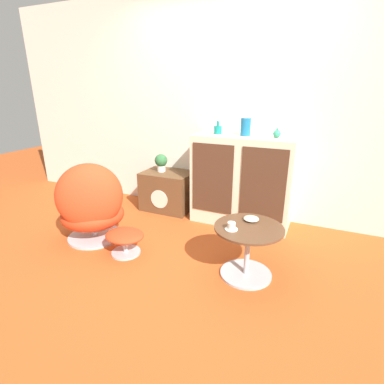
% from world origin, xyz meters
% --- Properties ---
extents(ground_plane, '(12.00, 12.00, 0.00)m').
position_xyz_m(ground_plane, '(0.00, 0.00, 0.00)').
color(ground_plane, '#B74C1E').
extents(wall_back, '(6.40, 0.06, 2.60)m').
position_xyz_m(wall_back, '(0.00, 1.46, 1.30)').
color(wall_back, silver).
rests_on(wall_back, ground_plane).
extents(sideboard, '(1.12, 0.48, 1.03)m').
position_xyz_m(sideboard, '(0.27, 1.20, 0.52)').
color(sideboard, beige).
rests_on(sideboard, ground_plane).
extents(tv_console, '(0.63, 0.47, 0.50)m').
position_xyz_m(tv_console, '(-0.71, 1.20, 0.25)').
color(tv_console, brown).
rests_on(tv_console, ground_plane).
extents(egg_chair, '(0.88, 0.87, 0.86)m').
position_xyz_m(egg_chair, '(-1.01, 0.12, 0.38)').
color(egg_chair, '#B7B7BC').
rests_on(egg_chair, ground_plane).
extents(ottoman, '(0.38, 0.33, 0.24)m').
position_xyz_m(ottoman, '(-0.55, 0.03, 0.17)').
color(ottoman, '#B7B7BC').
rests_on(ottoman, ground_plane).
extents(coffee_table, '(0.57, 0.57, 0.46)m').
position_xyz_m(coffee_table, '(0.61, 0.16, 0.27)').
color(coffee_table, '#B7B7BC').
rests_on(coffee_table, ground_plane).
extents(vase_leftmost, '(0.09, 0.09, 0.14)m').
position_xyz_m(vase_leftmost, '(-0.05, 1.20, 1.08)').
color(vase_leftmost, '#147A75').
rests_on(vase_leftmost, sideboard).
extents(vase_inner_left, '(0.11, 0.11, 0.19)m').
position_xyz_m(vase_inner_left, '(0.27, 1.20, 1.12)').
color(vase_inner_left, '#196699').
rests_on(vase_inner_left, sideboard).
extents(vase_inner_right, '(0.08, 0.08, 0.10)m').
position_xyz_m(vase_inner_right, '(0.61, 1.20, 1.07)').
color(vase_inner_right, '#2D8E6B').
rests_on(vase_inner_right, sideboard).
extents(potted_plant, '(0.16, 0.16, 0.22)m').
position_xyz_m(potted_plant, '(-0.80, 1.20, 0.63)').
color(potted_plant, silver).
rests_on(potted_plant, tv_console).
extents(teacup, '(0.10, 0.10, 0.06)m').
position_xyz_m(teacup, '(0.49, 0.05, 0.48)').
color(teacup, silver).
rests_on(teacup, coffee_table).
extents(bowl, '(0.13, 0.13, 0.04)m').
position_xyz_m(bowl, '(0.59, 0.29, 0.48)').
color(bowl, beige).
rests_on(bowl, coffee_table).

